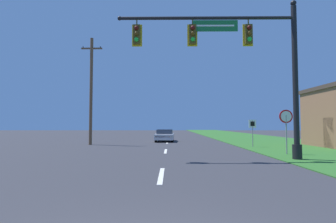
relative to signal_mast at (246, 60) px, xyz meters
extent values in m
cube|color=#2D6626|center=(6.49, 20.09, -4.86)|extent=(10.00, 110.00, 0.04)
cube|color=silver|center=(-4.01, -3.91, -4.87)|extent=(0.16, 2.80, 0.01)
cube|color=silver|center=(-4.01, 4.09, -4.87)|extent=(0.16, 2.80, 0.01)
cube|color=silver|center=(-4.01, 12.09, -4.87)|extent=(0.16, 2.80, 0.01)
cube|color=silver|center=(-4.01, 20.09, -4.87)|extent=(0.16, 2.80, 0.01)
cube|color=silver|center=(-4.01, 28.09, -4.87)|extent=(0.16, 2.80, 0.01)
cube|color=black|center=(7.54, 5.99, -3.78)|extent=(0.10, 1.20, 2.20)
cylinder|color=black|center=(2.39, 0.00, -4.49)|extent=(0.44, 0.44, 0.70)
cylinder|color=black|center=(2.39, 0.00, -1.07)|extent=(0.26, 0.26, 7.53)
sphere|color=black|center=(2.39, 0.00, 2.83)|extent=(0.28, 0.28, 0.28)
cylinder|color=black|center=(-1.92, 0.00, 2.09)|extent=(8.62, 0.16, 0.16)
sphere|color=black|center=(-6.23, 0.00, 2.09)|extent=(0.21, 0.21, 0.21)
cube|color=#196B33|center=(-1.49, 0.00, 1.69)|extent=(2.21, 0.06, 0.55)
cube|color=white|center=(-1.49, -0.03, 1.69)|extent=(1.86, 0.01, 0.08)
cylinder|color=#4C4214|center=(-5.37, 0.00, 1.91)|extent=(0.06, 0.06, 0.35)
cube|color=yellow|center=(-5.37, 0.14, 1.26)|extent=(0.50, 0.03, 1.11)
cube|color=#4C4214|center=(-5.37, 0.00, 1.26)|extent=(0.34, 0.24, 0.95)
sphere|color=#4C0F0C|center=(-5.37, -0.14, 1.55)|extent=(0.22, 0.22, 0.22)
sphere|color=#51380F|center=(-5.37, -0.14, 1.26)|extent=(0.22, 0.22, 0.22)
sphere|color=green|center=(-5.37, -0.14, 0.98)|extent=(0.22, 0.22, 0.22)
cylinder|color=#4C4214|center=(-2.61, 0.00, 1.91)|extent=(0.06, 0.06, 0.35)
cube|color=yellow|center=(-2.61, 0.14, 1.26)|extent=(0.50, 0.03, 1.11)
cube|color=#4C4214|center=(-2.61, 0.00, 1.26)|extent=(0.34, 0.24, 0.95)
sphere|color=#4C0F0C|center=(-2.61, -0.14, 1.55)|extent=(0.22, 0.22, 0.22)
sphere|color=#51380F|center=(-2.61, -0.14, 1.26)|extent=(0.22, 0.22, 0.22)
sphere|color=green|center=(-2.61, -0.14, 0.98)|extent=(0.22, 0.22, 0.22)
cylinder|color=#4C4214|center=(0.15, 0.00, 1.91)|extent=(0.06, 0.06, 0.35)
cube|color=yellow|center=(0.15, 0.14, 1.26)|extent=(0.50, 0.03, 1.11)
cube|color=#4C4214|center=(0.15, 0.00, 1.26)|extent=(0.34, 0.24, 0.95)
sphere|color=#4C0F0C|center=(0.15, -0.14, 1.55)|extent=(0.22, 0.22, 0.22)
sphere|color=#51380F|center=(0.15, -0.14, 1.26)|extent=(0.22, 0.22, 0.22)
sphere|color=green|center=(0.15, -0.14, 0.98)|extent=(0.22, 0.22, 0.22)
cylinder|color=black|center=(-3.45, 15.71, -4.56)|extent=(0.22, 0.64, 0.64)
cylinder|color=black|center=(-5.05, 15.75, -4.56)|extent=(0.22, 0.64, 0.64)
cylinder|color=black|center=(-3.52, 12.77, -4.56)|extent=(0.22, 0.64, 0.64)
cylinder|color=black|center=(-5.12, 12.80, -4.56)|extent=(0.22, 0.64, 0.64)
cube|color=#B7B7BC|center=(-4.29, 14.26, -4.38)|extent=(1.92, 4.39, 0.55)
cube|color=#283342|center=(-4.29, 14.37, -3.89)|extent=(1.64, 1.86, 0.42)
cube|color=#B7B7BC|center=(-4.29, 14.37, -3.71)|extent=(1.61, 1.82, 0.06)
cube|color=#B71414|center=(-4.34, 12.12, -4.32)|extent=(1.68, 0.10, 0.14)
cylinder|color=gray|center=(2.85, 2.20, -3.74)|extent=(0.07, 0.07, 2.20)
cylinder|color=red|center=(2.85, 2.20, -2.71)|extent=(0.76, 0.04, 0.76)
cylinder|color=white|center=(2.85, 2.17, -2.71)|extent=(0.61, 0.01, 0.61)
cylinder|color=gray|center=(2.47, 7.07, -3.84)|extent=(0.06, 0.06, 2.00)
cube|color=white|center=(2.47, 7.07, -3.11)|extent=(0.55, 0.04, 0.60)
cube|color=black|center=(2.47, 7.04, -3.11)|extent=(0.31, 0.01, 0.34)
cylinder|color=brown|center=(-10.52, 9.57, -0.28)|extent=(0.26, 0.26, 9.20)
cube|color=brown|center=(-10.52, 9.57, 3.42)|extent=(1.80, 0.12, 0.12)
cylinder|color=#333338|center=(-11.27, 9.57, 3.54)|extent=(0.08, 0.08, 0.12)
cylinder|color=#333338|center=(-9.77, 9.57, 3.54)|extent=(0.08, 0.08, 0.12)
camera|label=1|loc=(-3.71, -12.70, -3.20)|focal=28.00mm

